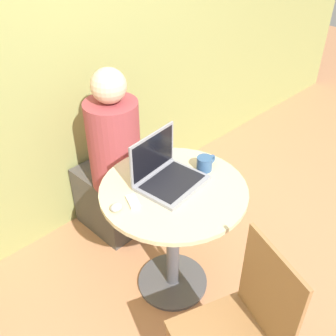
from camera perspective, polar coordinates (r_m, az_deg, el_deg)
The scene contains 9 objects.
ground_plane at distance 2.60m, azimuth 0.66°, elevation -16.18°, with size 12.00×12.00×0.00m, color tan.
back_wall at distance 2.49m, azimuth -15.49°, elevation 17.04°, with size 7.00×0.05×2.60m.
round_table at distance 2.19m, azimuth 0.77°, elevation -7.04°, with size 0.78×0.78×0.76m.
laptop at distance 2.07m, azimuth -0.29°, elevation -0.82°, with size 0.37×0.31×0.26m.
cell_phone at distance 1.97m, azimuth -5.10°, elevation -4.87°, with size 0.08×0.11×0.02m.
computer_mouse at distance 1.93m, azimuth -7.52°, elevation -5.67°, with size 0.06×0.05×0.04m.
coffee_cup at distance 2.18m, azimuth 5.48°, elevation 0.65°, with size 0.13×0.09×0.08m.
chair_empty at distance 1.88m, azimuth 10.33°, elevation -22.47°, with size 0.51×0.51×0.92m.
person_seated at distance 2.62m, azimuth -8.20°, elevation -0.32°, with size 0.33×0.51×1.24m.
Camera 1 is at (-1.14, -1.13, 2.05)m, focal length 42.00 mm.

